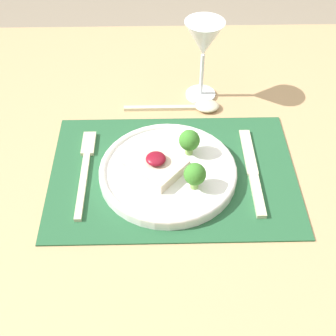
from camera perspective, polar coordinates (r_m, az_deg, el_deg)
The scene contains 7 objects.
dining_table at distance 0.91m, azimuth 0.57°, elevation -4.87°, with size 1.17×1.07×0.75m.
placemat at distance 0.84m, azimuth 0.61°, elevation -0.66°, with size 0.44×0.31×0.00m, color #235633.
dinner_plate at distance 0.82m, azimuth 0.05°, elevation -0.25°, with size 0.24×0.24×0.07m.
fork at distance 0.86m, azimuth -10.04°, elevation 0.23°, with size 0.02×0.22×0.01m.
knife at distance 0.84m, azimuth 10.38°, elevation -0.98°, with size 0.02×0.22×0.01m.
spoon at distance 0.98m, azimuth 3.33°, elevation 7.51°, with size 0.20×0.04×0.01m.
wine_glass_near at distance 0.95m, azimuth 4.38°, elevation 15.04°, with size 0.08×0.08×0.17m.
Camera 1 is at (-0.02, -0.58, 1.35)m, focal length 50.00 mm.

